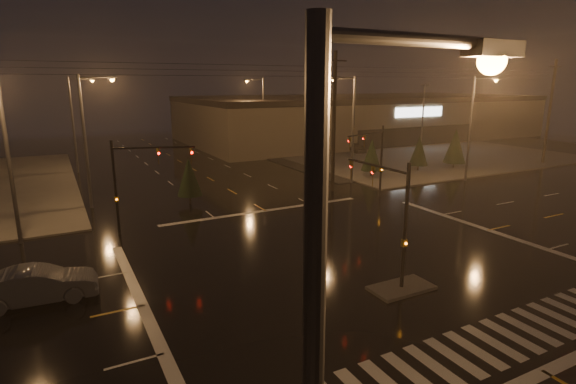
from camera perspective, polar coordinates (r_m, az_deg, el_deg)
name	(u,v)px	position (r m, az deg, el deg)	size (l,w,h in m)	color
ground	(351,260)	(24.92, 8.00, -8.57)	(140.00, 140.00, 0.00)	black
sidewalk_ne	(400,150)	(66.00, 14.02, 5.16)	(36.00, 36.00, 0.12)	#4A4842
median_island	(401,288)	(22.06, 14.19, -11.71)	(3.00, 1.60, 0.15)	#4A4842
crosswalk	(493,342)	(19.16, 24.61, -16.96)	(15.00, 2.60, 0.01)	beige
stop_bar_near	(545,372)	(18.25, 29.82, -19.23)	(16.00, 0.50, 0.01)	beige
stop_bar_far	(265,211)	(33.92, -2.90, -2.38)	(16.00, 0.50, 0.01)	beige
parking_lot	(436,150)	(68.03, 18.31, 5.10)	(50.00, 24.00, 0.08)	black
retail_building	(361,115)	(81.06, 9.27, 9.59)	(60.20, 28.30, 7.20)	#706650
signal_mast_median	(392,207)	(21.44, 13.11, -1.90)	(0.25, 4.59, 6.00)	black
signal_mast_ne	(375,153)	(37.33, 10.98, 4.82)	(4.84, 1.86, 6.00)	black
signal_mast_nw	(132,175)	(29.55, -19.19, 2.02)	(4.84, 1.86, 6.00)	black
streetlight_1	(89,132)	(36.84, -24.00, 6.94)	(2.77, 0.32, 10.00)	#38383A
streetlight_2	(76,118)	(52.76, -25.36, 8.50)	(2.77, 0.32, 10.00)	#38383A
streetlight_3	(350,122)	(42.75, 7.94, 8.75)	(2.77, 0.32, 10.00)	#38383A
streetlight_4	(261,111)	(60.09, -3.40, 10.24)	(2.77, 0.32, 10.00)	#38383A
streetlight_5	(6,148)	(30.07, -32.15, 4.76)	(0.32, 2.77, 10.00)	#38383A
streetlight_6	(474,122)	(46.62, 22.49, 8.26)	(0.32, 2.77, 10.00)	#38383A
utility_pole_1	(334,122)	(39.28, 5.85, 8.87)	(2.20, 0.32, 12.00)	black
utility_pole_2	(549,112)	(61.19, 30.27, 8.81)	(2.20, 0.32, 12.00)	black
conifer_0	(372,155)	(46.36, 10.59, 4.69)	(2.08, 2.08, 3.94)	black
conifer_1	(419,151)	(50.64, 16.31, 5.05)	(2.01, 2.01, 3.83)	black
conifer_2	(455,146)	(53.36, 20.47, 5.50)	(2.42, 2.42, 4.48)	black
conifer_3	(189,177)	(36.16, -12.46, 1.92)	(1.94, 1.94, 3.73)	black
car_parked	(356,148)	(62.88, 8.67, 5.55)	(1.55, 3.86, 1.31)	black
car_crossing	(38,285)	(22.78, -29.19, -10.29)	(1.69, 4.84, 1.60)	slate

